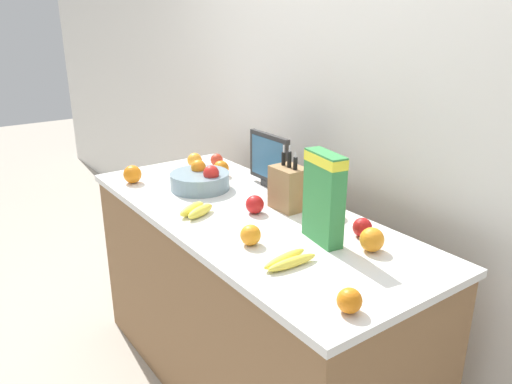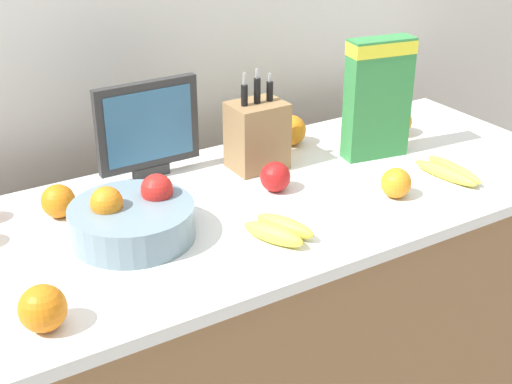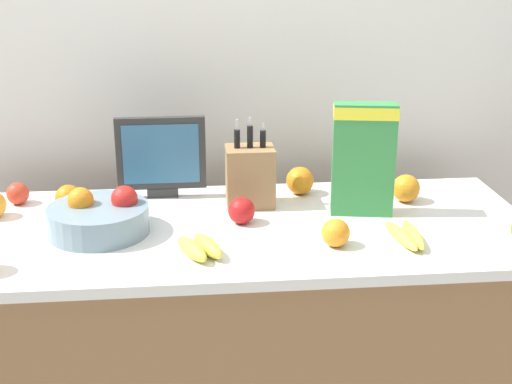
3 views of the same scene
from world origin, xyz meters
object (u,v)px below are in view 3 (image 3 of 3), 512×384
object	(u,v)px
small_monitor	(161,155)
orange_mid_right	(336,233)
banana_bunch_left	(407,235)
orange_back_center	(300,181)
knife_block	(250,176)
cereal_box	(364,155)
fruit_bowl	(99,217)
apple_middle	(242,211)
orange_front_right	(68,198)
banana_bunch_right	(200,247)
apple_by_knife_block	(368,185)
orange_by_cereal	(406,188)
apple_leftmost	(18,193)

from	to	relation	value
small_monitor	orange_mid_right	xyz separation A→B (m)	(0.47, -0.44, -0.10)
banana_bunch_left	orange_back_center	size ratio (longest dim) A/B	2.25
knife_block	orange_mid_right	world-z (taller)	knife_block
cereal_box	fruit_bowl	xyz separation A→B (m)	(-0.77, -0.08, -0.14)
knife_block	apple_middle	world-z (taller)	knife_block
cereal_box	knife_block	bearing A→B (deg)	172.03
orange_front_right	small_monitor	bearing A→B (deg)	18.95
banana_bunch_right	apple_middle	size ratio (longest dim) A/B	2.23
fruit_bowl	orange_back_center	world-z (taller)	fruit_bowl
apple_by_knife_block	orange_by_cereal	distance (m)	0.12
banana_bunch_left	apple_by_knife_block	world-z (taller)	apple_by_knife_block
fruit_bowl	banana_bunch_left	world-z (taller)	fruit_bowl
apple_by_knife_block	orange_back_center	xyz separation A→B (m)	(-0.22, 0.04, 0.01)
apple_by_knife_block	orange_back_center	distance (m)	0.22
banana_bunch_right	orange_front_right	size ratio (longest dim) A/B	2.16
banana_bunch_right	fruit_bowl	bearing A→B (deg)	147.16
apple_leftmost	orange_by_cereal	distance (m)	1.22
apple_by_knife_block	apple_leftmost	world-z (taller)	apple_by_knife_block
small_monitor	orange_back_center	size ratio (longest dim) A/B	3.12
apple_middle	orange_by_cereal	bearing A→B (deg)	14.02
cereal_box	apple_leftmost	size ratio (longest dim) A/B	4.86
banana_bunch_right	apple_leftmost	distance (m)	0.71
apple_middle	orange_mid_right	distance (m)	0.30
apple_by_knife_block	orange_by_cereal	size ratio (longest dim) A/B	0.84
banana_bunch_left	orange_by_cereal	size ratio (longest dim) A/B	2.31
apple_leftmost	orange_back_center	distance (m)	0.89
orange_mid_right	orange_back_center	bearing A→B (deg)	94.09
small_monitor	cereal_box	world-z (taller)	cereal_box
cereal_box	fruit_bowl	world-z (taller)	cereal_box
banana_bunch_left	orange_back_center	distance (m)	0.47
banana_bunch_left	orange_front_right	xyz separation A→B (m)	(-0.96, 0.33, 0.02)
fruit_bowl	small_monitor	bearing A→B (deg)	58.96
apple_by_knife_block	apple_leftmost	bearing A→B (deg)	178.35
cereal_box	apple_middle	world-z (taller)	cereal_box
fruit_bowl	orange_mid_right	distance (m)	0.66
small_monitor	apple_leftmost	distance (m)	0.46
banana_bunch_left	orange_mid_right	distance (m)	0.20
banana_bunch_left	orange_mid_right	xyz separation A→B (m)	(-0.20, -0.01, 0.02)
cereal_box	apple_leftmost	world-z (taller)	cereal_box
apple_by_knife_block	banana_bunch_right	bearing A→B (deg)	-143.58
cereal_box	orange_front_right	world-z (taller)	cereal_box
small_monitor	banana_bunch_right	bearing A→B (deg)	-76.81
apple_middle	orange_front_right	size ratio (longest dim) A/B	0.97
knife_block	apple_by_knife_block	size ratio (longest dim) A/B	3.79
banana_bunch_left	orange_by_cereal	distance (m)	0.32
banana_bunch_right	apple_by_knife_block	size ratio (longest dim) A/B	2.38
fruit_bowl	orange_mid_right	bearing A→B (deg)	-13.71
knife_block	apple_middle	xyz separation A→B (m)	(-0.04, -0.15, -0.06)
cereal_box	banana_bunch_right	distance (m)	0.58
orange_by_cereal	apple_leftmost	bearing A→B (deg)	175.49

